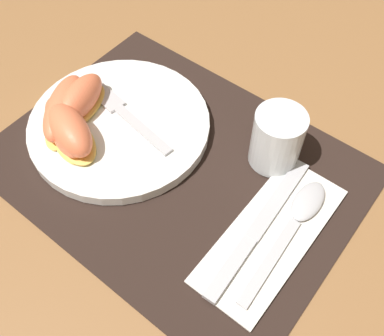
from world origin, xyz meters
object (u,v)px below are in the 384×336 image
Objects in this scene: fork at (122,111)px; citrus_wedge_1 at (65,109)px; spoon at (298,216)px; citrus_wedge_0 at (80,100)px; knife at (258,229)px; juice_glass at (276,141)px; citrus_wedge_2 at (64,127)px; plate at (119,125)px; citrus_wedge_3 at (70,131)px.

fork is 1.33× the size of citrus_wedge_1.
spoon is 1.83× the size of citrus_wedge_0.
knife is 0.30m from citrus_wedge_0.
juice_glass is at bearing 113.10° from knife.
citrus_wedge_2 is (0.02, -0.02, -0.00)m from citrus_wedge_1.
citrus_wedge_1 is 1.06× the size of citrus_wedge_2.
fork is (-0.25, 0.03, 0.01)m from knife.
plate is 3.09× the size of juice_glass.
juice_glass reaches higher than fork.
spoon is 0.31m from citrus_wedge_3.
knife is (0.24, -0.01, -0.00)m from plate.
plate is 0.02m from fork.
citrus_wedge_1 is (-0.06, -0.04, 0.03)m from plate.
plate is at bearing 56.04° from citrus_wedge_2.
plate is 2.03× the size of citrus_wedge_2.
citrus_wedge_3 is (-0.02, -0.06, 0.03)m from plate.
citrus_wedge_0 is (-0.33, -0.04, 0.03)m from spoon.
knife is 1.17× the size of spoon.
citrus_wedge_0 is 0.93× the size of citrus_wedge_3.
plate is at bearing 14.89° from citrus_wedge_0.
fork reaches higher than spoon.
plate reaches higher than knife.
citrus_wedge_0 is (-0.06, -0.01, 0.03)m from plate.
juice_glass reaches higher than knife.
knife is 1.29× the size of fork.
citrus_wedge_3 is at bearing -101.65° from fork.
plate is at bearing 176.65° from knife.
citrus_wedge_3 is (-0.02, -0.08, 0.02)m from fork.
spoon is 0.33m from citrus_wedge_0.
knife is (0.04, -0.11, -0.03)m from juice_glass.
plate is 2.40× the size of citrus_wedge_0.
fork reaches higher than plate.
citrus_wedge_3 is at bearing -145.40° from juice_glass.
citrus_wedge_2 is at bearing 173.97° from citrus_wedge_3.
citrus_wedge_1 reaches higher than fork.
citrus_wedge_3 is at bearing -32.48° from citrus_wedge_1.
citrus_wedge_3 is (-0.27, -0.05, 0.03)m from knife.
juice_glass is 0.47× the size of fork.
juice_glass is 0.78× the size of citrus_wedge_0.
fork is 1.41× the size of citrus_wedge_2.
citrus_wedge_2 is (-0.03, -0.08, 0.01)m from fork.
juice_glass is 0.29m from citrus_wedge_1.
citrus_wedge_0 is 0.06m from citrus_wedge_3.
citrus_wedge_0 is at bearing -172.26° from spoon.
citrus_wedge_3 is (0.04, -0.02, 0.00)m from citrus_wedge_1.
knife is at bearing -3.35° from plate.
citrus_wedge_1 is at bearing -148.01° from plate.
citrus_wedge_2 is at bearing -170.73° from knife.
citrus_wedge_2 reaches higher than plate.
spoon is 1.46× the size of citrus_wedge_1.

